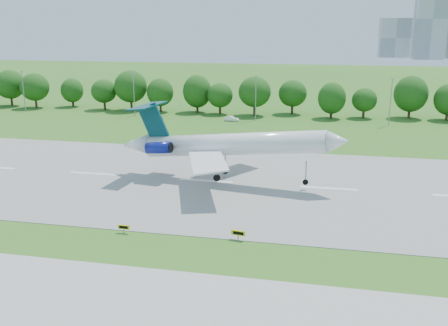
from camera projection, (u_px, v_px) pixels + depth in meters
ground at (328, 258)px, 55.34m from camera, size 600.00×600.00×0.00m
runway at (329, 189)px, 78.94m from camera, size 400.00×45.00×0.08m
tree_line at (331, 95)px, 140.60m from camera, size 288.40×8.40×10.40m
light_poles at (321, 99)px, 131.61m from camera, size 175.90×0.25×12.19m
airliner at (222, 144)px, 80.85m from camera, size 38.31×27.59×11.92m
taxi_sign_left at (124, 227)px, 61.78m from camera, size 1.52×0.21×1.07m
taxi_sign_centre at (238, 233)px, 59.73m from camera, size 1.76×0.45×1.23m
service_vehicle_a at (232, 119)px, 135.64m from camera, size 4.06×1.93×1.29m
service_vehicle_b at (156, 117)px, 138.04m from camera, size 4.33×3.14×1.37m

